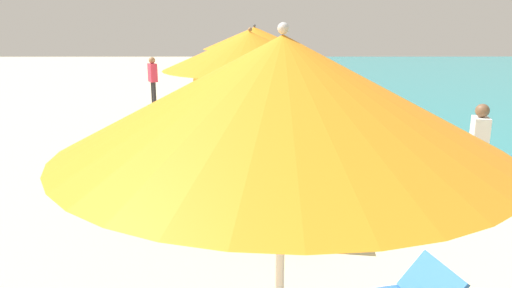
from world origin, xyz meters
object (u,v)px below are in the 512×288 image
object	(u,v)px
umbrella_second	(282,95)
lounger_third_shoreside	(300,163)
person_walking_mid	(479,144)
lounger_third_inland	(293,217)
umbrella_third	(250,51)
lounger_farthest_shoreside	(276,121)
umbrella_farthest	(254,38)
person_walking_far	(153,76)
person_walking_near	(201,86)

from	to	relation	value
umbrella_second	lounger_third_shoreside	xyz separation A→B (m)	(0.68, 5.64, -2.04)
lounger_third_shoreside	person_walking_mid	world-z (taller)	person_walking_mid
lounger_third_inland	person_walking_mid	size ratio (longest dim) A/B	0.92
umbrella_third	lounger_farthest_shoreside	xyz separation A→B (m)	(0.63, 4.96, -2.02)
umbrella_farthest	umbrella_second	bearing A→B (deg)	-89.26
lounger_farthest_shoreside	person_walking_mid	xyz separation A→B (m)	(2.81, -4.84, 0.64)
lounger_farthest_shoreside	person_walking_far	xyz separation A→B (m)	(-3.84, 3.92, 0.70)
umbrella_second	person_walking_mid	distance (m)	5.72
umbrella_second	person_walking_far	xyz separation A→B (m)	(-3.40, 13.25, -1.35)
lounger_farthest_shoreside	person_walking_near	world-z (taller)	person_walking_near
lounger_farthest_shoreside	person_walking_far	distance (m)	5.53
umbrella_third	person_walking_far	distance (m)	9.54
umbrella_farthest	lounger_farthest_shoreside	bearing A→B (deg)	65.61
umbrella_farthest	person_walking_mid	bearing A→B (deg)	-47.23
umbrella_farthest	person_walking_far	bearing A→B (deg)	122.70
umbrella_third	person_walking_near	size ratio (longest dim) A/B	1.54
lounger_third_inland	umbrella_farthest	distance (m)	5.40
umbrella_second	umbrella_farthest	world-z (taller)	umbrella_second
lounger_third_inland	umbrella_second	bearing A→B (deg)	91.28
lounger_third_shoreside	person_walking_far	size ratio (longest dim) A/B	0.85
lounger_third_shoreside	person_walking_near	bearing A→B (deg)	-74.69
person_walking_near	lounger_third_inland	bearing A→B (deg)	-135.20
umbrella_second	person_walking_far	world-z (taller)	umbrella_second
lounger_farthest_shoreside	umbrella_farthest	bearing A→B (deg)	71.73
person_walking_mid	person_walking_far	world-z (taller)	person_walking_far
lounger_third_shoreside	lounger_farthest_shoreside	size ratio (longest dim) A/B	0.90
lounger_third_shoreside	person_walking_near	world-z (taller)	person_walking_near
umbrella_third	lounger_farthest_shoreside	world-z (taller)	umbrella_third
umbrella_third	person_walking_far	xyz separation A→B (m)	(-3.21, 8.88, -1.33)
umbrella_second	person_walking_mid	bearing A→B (deg)	54.07
lounger_farthest_shoreside	person_walking_mid	size ratio (longest dim) A/B	0.99
umbrella_third	person_walking_mid	bearing A→B (deg)	2.08
person_walking_near	person_walking_far	xyz separation A→B (m)	(-1.88, 2.94, -0.07)
umbrella_third	person_walking_far	bearing A→B (deg)	109.88
umbrella_second	person_walking_mid	size ratio (longest dim) A/B	1.78
lounger_third_inland	umbrella_farthest	bearing A→B (deg)	-77.17
umbrella_third	umbrella_farthest	bearing A→B (deg)	88.79
lounger_third_shoreside	lounger_farthest_shoreside	xyz separation A→B (m)	(-0.24, 3.70, -0.01)
umbrella_second	lounger_third_shoreside	size ratio (longest dim) A/B	1.99
umbrella_second	umbrella_third	world-z (taller)	umbrella_second
umbrella_farthest	person_walking_far	distance (m)	6.25
lounger_third_inland	lounger_farthest_shoreside	world-z (taller)	lounger_farthest_shoreside
umbrella_second	umbrella_farthest	distance (m)	8.13
lounger_third_shoreside	person_walking_mid	size ratio (longest dim) A/B	0.89
person_walking_near	person_walking_mid	world-z (taller)	person_walking_near
lounger_farthest_shoreside	person_walking_near	distance (m)	2.31
lounger_third_inland	umbrella_farthest	world-z (taller)	umbrella_farthest
umbrella_second	lounger_third_shoreside	distance (m)	6.03
person_walking_far	umbrella_farthest	bearing A→B (deg)	-86.29
person_walking_mid	person_walking_far	bearing A→B (deg)	-38.62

